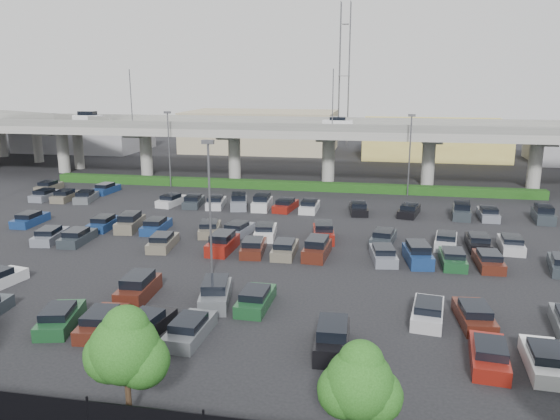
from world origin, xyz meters
The scene contains 10 objects.
ground centered at (0.00, 0.00, 0.00)m, with size 280.00×280.00×0.00m, color black.
overpass centered at (-0.21, 32.03, 6.97)m, with size 150.00×13.00×15.80m.
on_ramp centered at (-52.10, 43.05, 6.86)m, with size 50.93×30.13×8.80m.
hedge centered at (0.00, 25.00, 0.55)m, with size 66.00×1.60×1.10m, color #123710.
fence centered at (-0.05, -28.00, 0.90)m, with size 70.00×0.10×2.00m.
tree_row centered at (0.70, -26.53, 3.52)m, with size 65.07×3.66×5.94m.
parked_cars centered at (0.84, -3.28, 0.59)m, with size 63.10×41.61×1.67m.
light_poles centered at (-4.13, 2.00, 6.24)m, with size 66.90×48.38×10.30m.
distant_buildings centered at (12.38, 61.81, 3.74)m, with size 138.00×24.00×9.00m.
comm_tower centered at (4.00, 74.00, 15.61)m, with size 2.40×2.40×30.00m.
Camera 1 is at (12.45, -46.12, 14.73)m, focal length 35.00 mm.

